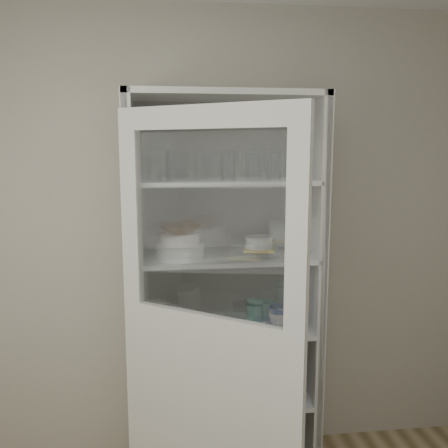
% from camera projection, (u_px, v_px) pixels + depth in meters
% --- Properties ---
extents(wall_back, '(3.60, 0.02, 2.60)m').
position_uv_depth(wall_back, '(185.00, 240.00, 2.73)').
color(wall_back, '#B8B399').
rests_on(wall_back, ground).
extents(pantry_cabinet, '(1.00, 0.45, 2.10)m').
position_uv_depth(pantry_cabinet, '(223.00, 307.00, 2.65)').
color(pantry_cabinet, beige).
rests_on(pantry_cabinet, floor).
extents(cupboard_door, '(0.76, 0.55, 2.00)m').
position_uv_depth(cupboard_door, '(208.00, 363.00, 2.11)').
color(cupboard_door, beige).
rests_on(cupboard_door, floor).
extents(tumbler_0, '(0.09, 0.09, 0.15)m').
position_uv_depth(tumbler_0, '(174.00, 166.00, 2.30)').
color(tumbler_0, silver).
rests_on(tumbler_0, shelf_glass).
extents(tumbler_1, '(0.09, 0.09, 0.15)m').
position_uv_depth(tumbler_1, '(154.00, 166.00, 2.32)').
color(tumbler_1, silver).
rests_on(tumbler_1, shelf_glass).
extents(tumbler_2, '(0.09, 0.09, 0.13)m').
position_uv_depth(tumbler_2, '(201.00, 167.00, 2.34)').
color(tumbler_2, silver).
rests_on(tumbler_2, shelf_glass).
extents(tumbler_3, '(0.08, 0.08, 0.14)m').
position_uv_depth(tumbler_3, '(228.00, 167.00, 2.31)').
color(tumbler_3, silver).
rests_on(tumbler_3, shelf_glass).
extents(tumbler_4, '(0.07, 0.07, 0.14)m').
position_uv_depth(tumbler_4, '(266.00, 166.00, 2.38)').
color(tumbler_4, silver).
rests_on(tumbler_4, shelf_glass).
extents(tumbler_5, '(0.07, 0.07, 0.14)m').
position_uv_depth(tumbler_5, '(254.00, 166.00, 2.35)').
color(tumbler_5, silver).
rests_on(tumbler_5, shelf_glass).
extents(tumbler_6, '(0.08, 0.08, 0.14)m').
position_uv_depth(tumbler_6, '(274.00, 167.00, 2.34)').
color(tumbler_6, silver).
rests_on(tumbler_6, shelf_glass).
extents(tumbler_7, '(0.07, 0.07, 0.13)m').
position_uv_depth(tumbler_7, '(144.00, 167.00, 2.40)').
color(tumbler_7, silver).
rests_on(tumbler_7, shelf_glass).
extents(tumbler_8, '(0.09, 0.09, 0.13)m').
position_uv_depth(tumbler_8, '(181.00, 166.00, 2.45)').
color(tumbler_8, silver).
rests_on(tumbler_8, shelf_glass).
extents(tumbler_9, '(0.08, 0.08, 0.14)m').
position_uv_depth(tumbler_9, '(227.00, 166.00, 2.44)').
color(tumbler_9, silver).
rests_on(tumbler_9, shelf_glass).
extents(goblet_0, '(0.07, 0.07, 0.15)m').
position_uv_depth(goblet_0, '(150.00, 164.00, 2.53)').
color(goblet_0, silver).
rests_on(goblet_0, shelf_glass).
extents(goblet_1, '(0.07, 0.07, 0.16)m').
position_uv_depth(goblet_1, '(208.00, 163.00, 2.57)').
color(goblet_1, silver).
rests_on(goblet_1, shelf_glass).
extents(goblet_2, '(0.08, 0.08, 0.17)m').
position_uv_depth(goblet_2, '(233.00, 162.00, 2.55)').
color(goblet_2, silver).
rests_on(goblet_2, shelf_glass).
extents(goblet_3, '(0.08, 0.08, 0.18)m').
position_uv_depth(goblet_3, '(273.00, 161.00, 2.57)').
color(goblet_3, silver).
rests_on(goblet_3, shelf_glass).
extents(plate_stack_front, '(0.25, 0.25, 0.07)m').
position_uv_depth(plate_stack_front, '(180.00, 251.00, 2.44)').
color(plate_stack_front, white).
rests_on(plate_stack_front, shelf_plates).
extents(plate_stack_back, '(0.20, 0.20, 0.06)m').
position_uv_depth(plate_stack_back, '(183.00, 246.00, 2.61)').
color(plate_stack_back, white).
rests_on(plate_stack_back, shelf_plates).
extents(cream_bowl, '(0.21, 0.21, 0.06)m').
position_uv_depth(cream_bowl, '(180.00, 239.00, 2.43)').
color(cream_bowl, white).
rests_on(cream_bowl, plate_stack_front).
extents(terracotta_bowl, '(0.23, 0.23, 0.05)m').
position_uv_depth(terracotta_bowl, '(180.00, 228.00, 2.42)').
color(terracotta_bowl, '#4D3017').
rests_on(terracotta_bowl, cream_bowl).
extents(glass_platter, '(0.41, 0.41, 0.02)m').
position_uv_depth(glass_platter, '(259.00, 251.00, 2.56)').
color(glass_platter, silver).
rests_on(glass_platter, shelf_plates).
extents(yellow_trivet, '(0.19, 0.19, 0.01)m').
position_uv_depth(yellow_trivet, '(259.00, 249.00, 2.56)').
color(yellow_trivet, yellow).
rests_on(yellow_trivet, glass_platter).
extents(white_ramekin, '(0.17, 0.17, 0.06)m').
position_uv_depth(white_ramekin, '(259.00, 242.00, 2.55)').
color(white_ramekin, white).
rests_on(white_ramekin, yellow_trivet).
extents(grey_bowl_stack, '(0.13, 0.13, 0.20)m').
position_uv_depth(grey_bowl_stack, '(298.00, 233.00, 2.60)').
color(grey_bowl_stack, silver).
rests_on(grey_bowl_stack, shelf_plates).
extents(mug_blue, '(0.14, 0.14, 0.11)m').
position_uv_depth(mug_blue, '(281.00, 316.00, 2.59)').
color(mug_blue, '#223995').
rests_on(mug_blue, shelf_mugs).
extents(mug_teal, '(0.14, 0.14, 0.10)m').
position_uv_depth(mug_teal, '(266.00, 310.00, 2.69)').
color(mug_teal, teal).
rests_on(mug_teal, shelf_mugs).
extents(mug_white, '(0.12, 0.12, 0.10)m').
position_uv_depth(mug_white, '(279.00, 321.00, 2.52)').
color(mug_white, white).
rests_on(mug_white, shelf_mugs).
extents(teal_jar, '(0.09, 0.09, 0.11)m').
position_uv_depth(teal_jar, '(255.00, 311.00, 2.66)').
color(teal_jar, teal).
rests_on(teal_jar, shelf_mugs).
extents(measuring_cups, '(0.11, 0.11, 0.04)m').
position_uv_depth(measuring_cups, '(214.00, 325.00, 2.54)').
color(measuring_cups, '#B7B8BF').
rests_on(measuring_cups, shelf_mugs).
extents(white_canister, '(0.13, 0.13, 0.14)m').
position_uv_depth(white_canister, '(156.00, 315.00, 2.56)').
color(white_canister, white).
rests_on(white_canister, shelf_mugs).
extents(cream_dish, '(0.30, 0.30, 0.08)m').
position_uv_depth(cream_dish, '(204.00, 387.00, 2.65)').
color(cream_dish, white).
rests_on(cream_dish, shelf_bot).
extents(tin_box, '(0.19, 0.14, 0.06)m').
position_uv_depth(tin_box, '(278.00, 388.00, 2.67)').
color(tin_box, gray).
rests_on(tin_box, shelf_bot).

